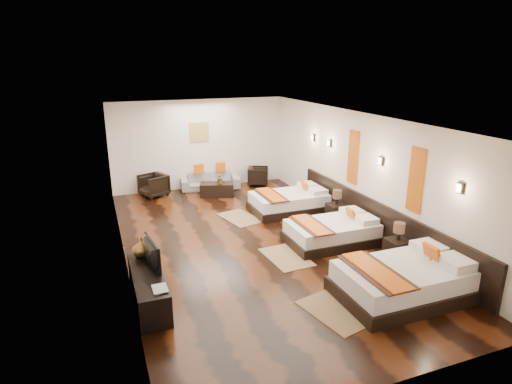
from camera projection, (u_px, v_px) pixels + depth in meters
name	position (u px, v px, depth m)	size (l,w,h in m)	color
floor	(252.00, 243.00, 9.64)	(5.50, 9.50, 0.01)	black
ceiling	(252.00, 118.00, 8.81)	(5.50, 9.50, 0.01)	white
back_wall	(200.00, 144.00, 13.46)	(5.50, 0.01, 2.80)	silver
left_wall	(120.00, 197.00, 8.28)	(0.01, 9.50, 2.80)	silver
right_wall	(360.00, 172.00, 10.16)	(0.01, 9.50, 2.80)	silver
headboard_panel	(376.00, 221.00, 9.72)	(0.08, 6.60, 0.90)	black
bed_near	(405.00, 280.00, 7.40)	(2.32, 1.46, 0.89)	black
bed_mid	(333.00, 232.00, 9.58)	(2.00, 1.26, 0.76)	black
bed_far	(290.00, 202.00, 11.60)	(2.05, 1.29, 0.78)	black
nightstand_a	(397.00, 248.00, 8.69)	(0.42, 0.42, 0.84)	black
nightstand_b	(336.00, 211.00, 10.80)	(0.43, 0.43, 0.85)	black
jute_mat_near	(335.00, 312.00, 7.00)	(0.75, 1.20, 0.01)	olive
jute_mat_mid	(286.00, 257.00, 8.93)	(0.75, 1.20, 0.01)	olive
jute_mat_far	(240.00, 218.00, 11.15)	(0.75, 1.20, 0.01)	olive
tv_console	(149.00, 288.00, 7.21)	(0.50, 1.80, 0.55)	black
tv	(147.00, 254.00, 7.28)	(0.83, 0.11, 0.48)	black
book	(152.00, 290.00, 6.57)	(0.23, 0.31, 0.03)	black
figurine	(142.00, 247.00, 7.68)	(0.34, 0.34, 0.36)	brown
sofa	(210.00, 181.00, 13.60)	(1.84, 0.72, 0.54)	gray
armchair_left	(154.00, 185.00, 12.87)	(0.72, 0.74, 0.67)	black
armchair_right	(258.00, 176.00, 14.04)	(0.64, 0.66, 0.60)	black
coffee_table	(217.00, 189.00, 12.92)	(1.00, 0.50, 0.40)	black
table_plant	(220.00, 179.00, 12.77)	(0.27, 0.24, 0.30)	#29561C
orange_panel_a	(416.00, 180.00, 8.37)	(0.04, 0.40, 1.30)	#D86014
orange_panel_b	(353.00, 157.00, 10.33)	(0.04, 0.40, 1.30)	#D86014
sconce_near	(460.00, 188.00, 7.34)	(0.07, 0.12, 0.18)	black
sconce_mid	(381.00, 161.00, 9.30)	(0.07, 0.12, 0.18)	black
sconce_far	(329.00, 143.00, 11.26)	(0.07, 0.12, 0.18)	black
sconce_lounge	(313.00, 138.00, 12.06)	(0.07, 0.12, 0.18)	black
gold_artwork	(199.00, 132.00, 13.32)	(0.60, 0.04, 0.60)	#AD873F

